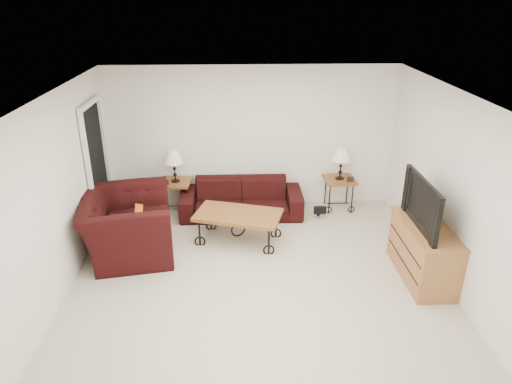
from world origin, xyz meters
TOP-DOWN VIEW (x-y plane):
  - ground at (0.00, 0.00)m, footprint 5.00×5.00m
  - wall_back at (0.00, 2.50)m, footprint 5.00×0.02m
  - wall_front at (0.00, -2.50)m, footprint 5.00×0.02m
  - wall_left at (-2.50, 0.00)m, footprint 0.02×5.00m
  - wall_right at (2.50, 0.00)m, footprint 0.02×5.00m
  - ceiling at (0.00, 0.00)m, footprint 5.00×5.00m
  - doorway at (-2.47, 1.65)m, footprint 0.08×0.94m
  - sofa at (-0.20, 2.02)m, footprint 2.10×0.82m
  - side_table_left at (-1.34, 2.20)m, footprint 0.56×0.56m
  - side_table_right at (1.54, 2.20)m, footprint 0.55×0.55m
  - lamp_left at (-1.34, 2.20)m, footprint 0.35×0.35m
  - lamp_right at (1.54, 2.20)m, footprint 0.34×0.34m
  - photo_frame_left at (-1.49, 2.05)m, footprint 0.11×0.03m
  - photo_frame_right at (1.69, 2.05)m, footprint 0.12×0.03m
  - coffee_table at (-0.26, 1.07)m, footprint 1.44×1.03m
  - armchair at (-1.88, 0.80)m, footprint 1.45×1.59m
  - throw_pillow at (-1.72, 0.75)m, footprint 0.18×0.43m
  - tv_stand at (2.23, 0.01)m, footprint 0.54×1.28m
  - television at (2.21, 0.01)m, footprint 0.15×1.15m
  - backpack at (1.14, 1.89)m, footprint 0.35×0.29m

SIDE VIEW (x-z plane):
  - ground at x=0.00m, z-range 0.00..0.00m
  - backpack at x=1.14m, z-range 0.00..0.41m
  - coffee_table at x=-0.26m, z-range 0.00..0.48m
  - side_table_left at x=-1.34m, z-range 0.00..0.57m
  - side_table_right at x=1.54m, z-range 0.00..0.57m
  - sofa at x=-0.20m, z-range 0.00..0.61m
  - tv_stand at x=2.23m, z-range 0.00..0.77m
  - armchair at x=-1.88m, z-range 0.00..0.91m
  - throw_pillow at x=-1.72m, z-range 0.31..0.73m
  - photo_frame_left at x=-1.49m, z-range 0.57..0.67m
  - photo_frame_right at x=1.69m, z-range 0.57..0.67m
  - lamp_left at x=-1.34m, z-range 0.57..1.14m
  - lamp_right at x=1.54m, z-range 0.57..1.15m
  - doorway at x=-2.47m, z-range 0.00..2.04m
  - television at x=2.21m, z-range 0.77..1.43m
  - wall_back at x=0.00m, z-range 0.00..2.50m
  - wall_front at x=0.00m, z-range 0.00..2.50m
  - wall_left at x=-2.50m, z-range 0.00..2.50m
  - wall_right at x=2.50m, z-range 0.00..2.50m
  - ceiling at x=0.00m, z-range 2.50..2.50m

